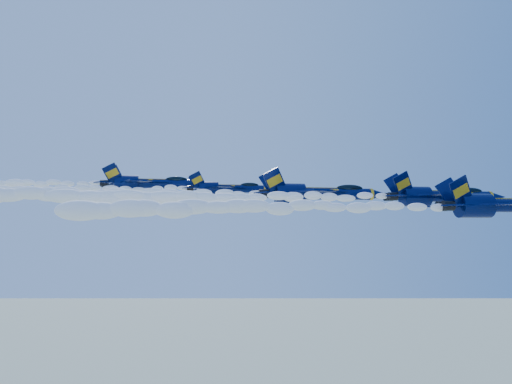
{
  "coord_description": "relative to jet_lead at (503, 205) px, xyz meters",
  "views": [
    {
      "loc": [
        -22.71,
        -66.58,
        148.3
      ],
      "look_at": [
        -11.27,
        3.88,
        152.94
      ],
      "focal_mm": 35.0,
      "sensor_mm": 36.0,
      "label": 1
    }
  ],
  "objects": [
    {
      "name": "jet_lead",
      "position": [
        0.0,
        0.0,
        0.0
      ],
      "size": [
        18.24,
        14.96,
        6.78
      ],
      "color": "#020C39"
    },
    {
      "name": "smoke_trail_jet_lead",
      "position": [
        -28.36,
        0.0,
        -0.44
      ],
      "size": [
        41.12,
        2.18,
        1.96
      ],
      "primitive_type": "ellipsoid",
      "color": "white"
    },
    {
      "name": "jet_second",
      "position": [
        -3.39,
        8.05,
        1.48
      ],
      "size": [
        17.03,
        13.97,
        6.33
      ],
      "color": "#020C39"
    },
    {
      "name": "smoke_trail_jet_second",
      "position": [
        -31.23,
        8.05,
        1.05
      ],
      "size": [
        41.12,
        2.03,
        1.83
      ],
      "primitive_type": "ellipsoid",
      "color": "white"
    },
    {
      "name": "jet_third",
      "position": [
        -17.85,
        16.03,
        2.18
      ],
      "size": [
        19.36,
        15.88,
        7.19
      ],
      "color": "#020C39"
    },
    {
      "name": "smoke_trail_jet_third",
      "position": [
        -46.69,
        16.03,
        1.72
      ],
      "size": [
        41.12,
        2.31,
        2.08
      ],
      "primitive_type": "ellipsoid",
      "color": "white"
    },
    {
      "name": "jet_fourth",
      "position": [
        -29.42,
        28.76,
        3.65
      ],
      "size": [
        14.91,
        12.23,
        5.54
      ],
      "color": "#020C39"
    },
    {
      "name": "smoke_trail_jet_fourth",
      "position": [
        -56.35,
        28.76,
        3.24
      ],
      "size": [
        41.12,
        1.78,
        1.6
      ],
      "primitive_type": "ellipsoid",
      "color": "white"
    },
    {
      "name": "jet_fifth",
      "position": [
        -42.35,
        35.83,
        4.9
      ],
      "size": [
        18.56,
        15.23,
        6.9
      ],
      "color": "#020C39"
    }
  ]
}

